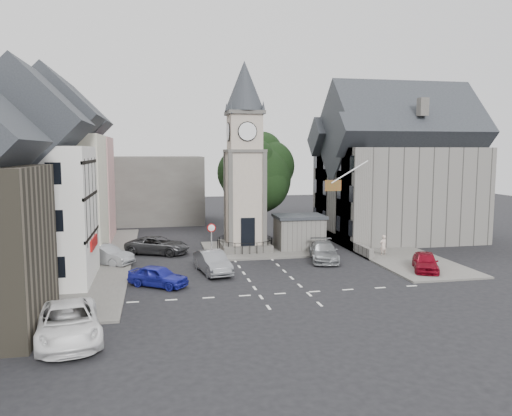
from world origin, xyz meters
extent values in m
plane|color=black|center=(0.00, 0.00, 0.00)|extent=(120.00, 120.00, 0.00)
cube|color=#595651|center=(-12.50, 6.00, 0.07)|extent=(6.00, 30.00, 0.14)
cube|color=#595651|center=(12.00, 8.00, 0.07)|extent=(6.00, 26.00, 0.14)
cube|color=#595651|center=(1.50, 8.00, 0.08)|extent=(10.00, 8.00, 0.16)
cube|color=silver|center=(0.00, -5.50, 0.01)|extent=(20.00, 8.00, 0.01)
cube|color=#4C4944|center=(0.00, 8.00, 0.35)|extent=(4.20, 4.20, 0.70)
torus|color=black|center=(0.00, 8.00, 1.08)|extent=(4.86, 4.86, 0.06)
cube|color=#A99A88|center=(0.00, 8.00, 4.70)|extent=(3.00, 3.00, 8.00)
cube|color=black|center=(0.00, 6.55, 1.90)|extent=(1.20, 0.25, 2.40)
cube|color=#4C4944|center=(0.00, 8.00, 8.70)|extent=(3.30, 3.30, 0.25)
cube|color=#A99A88|center=(0.00, 8.00, 10.30)|extent=(2.70, 2.70, 3.20)
cylinder|color=white|center=(0.00, 6.60, 10.30)|extent=(1.50, 0.12, 1.50)
cube|color=#4C4944|center=(0.00, 8.00, 11.90)|extent=(3.10, 3.10, 0.30)
cone|color=#212429|center=(0.00, 8.00, 14.15)|extent=(3.40, 3.40, 4.20)
cube|color=slate|center=(4.80, 7.50, 1.40)|extent=(4.00, 3.00, 2.80)
cube|color=#212429|center=(4.80, 7.50, 2.95)|extent=(4.30, 3.30, 0.25)
cylinder|color=black|center=(2.00, 13.00, 2.20)|extent=(0.70, 0.70, 4.40)
cylinder|color=black|center=(-3.20, 5.50, 1.25)|extent=(0.10, 0.10, 2.50)
cone|color=#A50C0C|center=(-3.20, 5.40, 2.50)|extent=(0.70, 0.06, 0.70)
cone|color=white|center=(-3.20, 5.38, 2.50)|extent=(0.54, 0.04, 0.54)
cube|color=tan|center=(-15.50, 16.00, 5.00)|extent=(7.50, 7.00, 10.00)
cube|color=#F0EAC8|center=(-15.50, 8.00, 5.00)|extent=(7.50, 7.00, 10.00)
cube|color=silver|center=(-15.50, 0.00, 4.50)|extent=(7.50, 7.00, 9.00)
cube|color=#4C4944|center=(-12.00, 28.00, 4.00)|extent=(20.00, 10.00, 8.00)
cube|color=slate|center=(16.00, 11.00, 4.50)|extent=(14.00, 10.00, 9.00)
cube|color=slate|center=(9.80, 7.50, 4.50)|extent=(1.60, 4.40, 9.00)
cube|color=slate|center=(9.80, 14.50, 4.50)|extent=(1.60, 4.40, 9.00)
cube|color=slate|center=(9.20, 10.00, 0.45)|extent=(0.40, 16.00, 0.90)
cylinder|color=white|center=(8.00, 4.00, 7.00)|extent=(3.17, 0.10, 1.89)
plane|color=#B21414|center=(6.60, 4.00, 5.90)|extent=(1.40, 0.00, 1.40)
imported|color=#1B2096|center=(-7.52, -2.35, 0.68)|extent=(4.21, 3.61, 1.37)
imported|color=gray|center=(-11.50, 4.73, 0.76)|extent=(4.75, 3.93, 1.53)
imported|color=#2E2E30|center=(-7.50, 8.00, 0.74)|extent=(5.89, 4.39, 1.49)
imported|color=gray|center=(-3.67, 0.50, 0.79)|extent=(2.50, 4.99, 1.57)
imported|color=gray|center=(5.48, 2.83, 0.74)|extent=(3.18, 5.45, 1.48)
imported|color=maroon|center=(11.50, -2.09, 0.71)|extent=(3.27, 4.48, 1.42)
imported|color=white|center=(-11.65, -10.90, 0.84)|extent=(3.85, 6.45, 1.68)
imported|color=beige|center=(10.81, 3.35, 0.90)|extent=(0.74, 0.59, 1.79)
camera|label=1|loc=(-7.51, -34.39, 8.75)|focal=35.00mm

